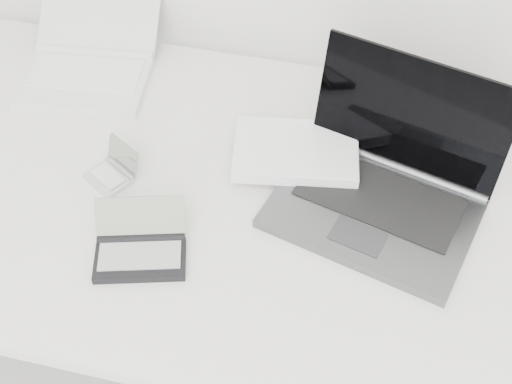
% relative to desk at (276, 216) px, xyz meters
% --- Properties ---
extents(desk, '(1.60, 0.80, 0.73)m').
position_rel_desk_xyz_m(desk, '(0.00, 0.00, 0.00)').
color(desk, white).
rests_on(desk, ground).
extents(laptop_large, '(0.51, 0.38, 0.24)m').
position_rel_desk_xyz_m(laptop_large, '(0.14, 0.06, 0.09)').
color(laptop_large, '#56595B').
rests_on(laptop_large, desk).
extents(netbook_open_white, '(0.30, 0.36, 0.12)m').
position_rel_desk_xyz_m(netbook_open_white, '(-0.48, 0.27, 0.07)').
color(netbook_open_white, white).
rests_on(netbook_open_white, desk).
extents(pda_silver, '(0.11, 0.11, 0.07)m').
position_rel_desk_xyz_m(pda_silver, '(-0.32, -0.02, 0.06)').
color(pda_silver, silver).
rests_on(pda_silver, desk).
extents(palmtop_charcoal, '(0.19, 0.17, 0.07)m').
position_rel_desk_xyz_m(palmtop_charcoal, '(-0.20, -0.18, 0.06)').
color(palmtop_charcoal, black).
rests_on(palmtop_charcoal, desk).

